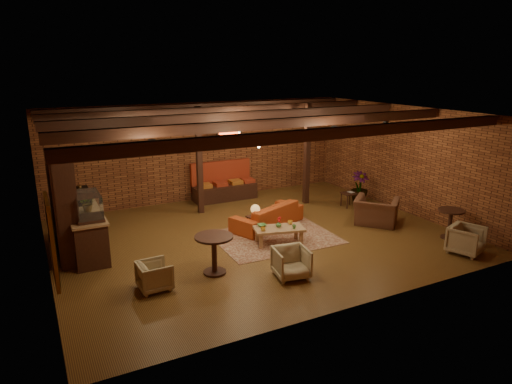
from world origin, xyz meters
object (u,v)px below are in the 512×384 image
coffee_table (278,229)px  armchair_b (291,261)px  side_table_lamp (255,211)px  armchair_right (377,207)px  round_table_left (214,248)px  plant_tall (361,157)px  armchair_a (155,274)px  sofa (267,215)px  round_table_right (450,219)px  side_table_book (349,194)px  armchair_far (466,239)px

coffee_table → armchair_b: (-0.69, -1.75, -0.02)m
side_table_lamp → armchair_right: armchair_right is taller
round_table_left → plant_tall: plant_tall is taller
armchair_a → side_table_lamp: bearing=-61.8°
sofa → armchair_a: (-3.77, -2.22, -0.00)m
armchair_b → round_table_right: 4.83m
armchair_a → round_table_right: bearing=-97.8°
armchair_right → round_table_right: 1.95m
coffee_table → side_table_lamp: side_table_lamp is taller
round_table_left → armchair_right: bearing=9.3°
side_table_lamp → side_table_book: bearing=11.4°
side_table_lamp → armchair_a: side_table_lamp is taller
armchair_right → side_table_book: armchair_right is taller
round_table_left → armchair_a: (-1.34, -0.13, -0.26)m
side_table_lamp → round_table_left: bearing=-136.8°
sofa → armchair_a: size_ratio=3.47×
side_table_lamp → armchair_a: size_ratio=1.23×
armchair_far → plant_tall: (0.46, 4.49, 1.14)m
round_table_left → armchair_b: round_table_left is taller
side_table_book → round_table_right: round_table_right is taller
round_table_right → sofa: bearing=142.1°
coffee_table → plant_tall: plant_tall is taller
armchair_a → side_table_book: (6.93, 2.65, 0.10)m
side_table_lamp → armchair_a: 3.76m
round_table_left → side_table_book: size_ratio=1.81×
sofa → armchair_b: size_ratio=3.14×
armchair_b → armchair_far: size_ratio=0.96×
armchair_far → plant_tall: plant_tall is taller
plant_tall → armchair_right: bearing=-116.7°
side_table_book → armchair_far: (0.16, -4.24, -0.05)m
sofa → side_table_lamp: (-0.54, -0.32, 0.28)m
armchair_far → round_table_left: bearing=143.4°
armchair_right → plant_tall: (0.96, 1.91, 1.01)m
armchair_a → armchair_b: 2.83m
round_table_left → armchair_a: round_table_left is taller
armchair_b → armchair_right: bearing=33.8°
coffee_table → armchair_far: (3.68, -2.56, -0.01)m
coffee_table → armchair_b: bearing=-111.4°
side_table_book → armchair_far: armchair_far is taller
armchair_b → armchair_right: size_ratio=0.62×
sofa → armchair_a: bearing=8.7°
armchair_right → round_table_right: bearing=168.6°
round_table_right → armchair_far: (-0.46, -0.88, -0.14)m
armchair_a → armchair_far: bearing=-105.0°
side_table_book → plant_tall: (0.62, 0.24, 1.09)m
plant_tall → round_table_right: bearing=-90.0°
round_table_left → plant_tall: bearing=24.0°
round_table_left → armchair_far: bearing=-16.7°
armchair_b → round_table_right: bearing=10.0°
round_table_right → armchair_far: round_table_right is taller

